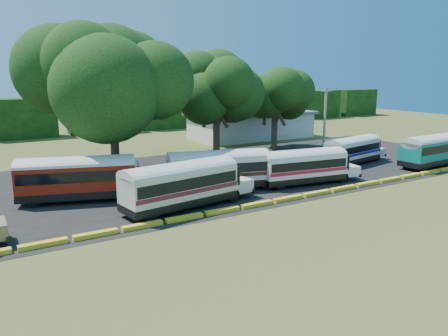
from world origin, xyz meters
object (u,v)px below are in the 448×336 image
bus_cream_west (183,182)px  bus_teal (435,148)px  tree_west (111,75)px  bus_red (81,176)px  bus_white_red (304,165)px

bus_cream_west → bus_teal: 29.41m
bus_teal → tree_west: bearing=155.1°
bus_red → bus_white_red: bus_red is taller
bus_red → bus_teal: size_ratio=1.04×
bus_teal → tree_west: tree_west is taller
bus_teal → tree_west: 33.95m
bus_red → bus_teal: bearing=7.6°
bus_teal → tree_west: size_ratio=0.74×
bus_white_red → tree_west: (-13.59, 11.35, 7.82)m
bus_red → bus_teal: (35.29, -6.29, -0.05)m
bus_cream_west → bus_white_red: size_ratio=1.10×
tree_west → bus_teal: bearing=-22.5°
bus_white_red → bus_teal: (16.97, -1.31, 0.17)m
bus_white_red → bus_teal: bearing=4.0°
bus_white_red → bus_cream_west: bearing=-167.3°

